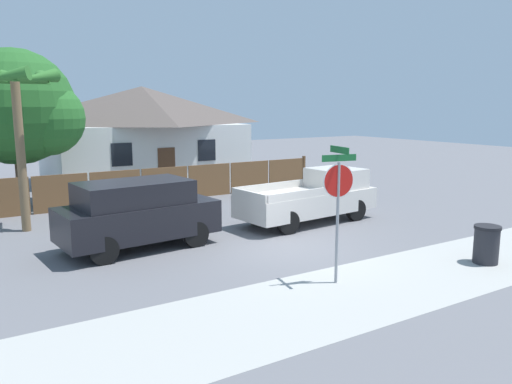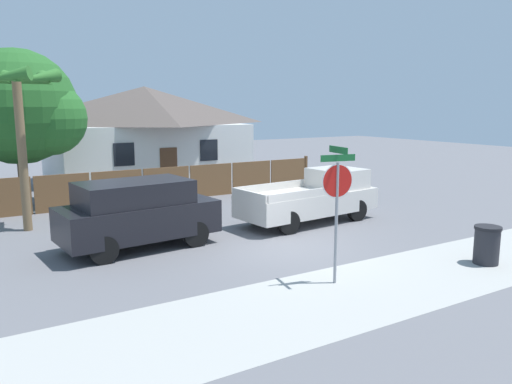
{
  "view_description": "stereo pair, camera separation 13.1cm",
  "coord_description": "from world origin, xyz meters",
  "views": [
    {
      "loc": [
        -8.05,
        -11.33,
        4.06
      ],
      "look_at": [
        -0.55,
        0.73,
        1.6
      ],
      "focal_mm": 35.0,
      "sensor_mm": 36.0,
      "label": 1
    },
    {
      "loc": [
        -7.94,
        -11.4,
        4.06
      ],
      "look_at": [
        -0.55,
        0.73,
        1.6
      ],
      "focal_mm": 35.0,
      "sensor_mm": 36.0,
      "label": 2
    }
  ],
  "objects": [
    {
      "name": "sidewalk_strip",
      "position": [
        0.0,
        -3.6,
        0.0
      ],
      "size": [
        36.0,
        3.2,
        0.01
      ],
      "color": "#A3A39E",
      "rests_on": "ground"
    },
    {
      "name": "red_suv",
      "position": [
        -3.57,
        2.29,
        1.05
      ],
      "size": [
        4.56,
        2.35,
        1.96
      ],
      "rotation": [
        0.0,
        0.0,
        0.09
      ],
      "color": "black",
      "rests_on": "ground"
    },
    {
      "name": "house",
      "position": [
        1.25,
        15.38,
        2.65
      ],
      "size": [
        10.75,
        7.08,
        5.11
      ],
      "color": "white",
      "rests_on": "ground"
    },
    {
      "name": "orange_pickup",
      "position": [
        2.8,
        2.31,
        0.87
      ],
      "size": [
        5.31,
        2.38,
        1.81
      ],
      "rotation": [
        0.0,
        0.0,
        0.09
      ],
      "color": "silver",
      "rests_on": "ground"
    },
    {
      "name": "palm_tree",
      "position": [
        -6.04,
        6.2,
        4.48
      ],
      "size": [
        2.59,
        2.79,
        5.23
      ],
      "color": "brown",
      "rests_on": "ground"
    },
    {
      "name": "oak_tree",
      "position": [
        -5.36,
        10.56,
        3.91
      ],
      "size": [
        4.81,
        4.58,
        6.31
      ],
      "color": "brown",
      "rests_on": "ground"
    },
    {
      "name": "ground_plane",
      "position": [
        0.0,
        0.0,
        0.0
      ],
      "size": [
        80.0,
        80.0,
        0.0
      ],
      "primitive_type": "plane",
      "color": "slate"
    },
    {
      "name": "stop_sign",
      "position": [
        -0.63,
        -2.91,
        2.15
      ],
      "size": [
        0.85,
        0.77,
        3.17
      ],
      "rotation": [
        0.0,
        0.0,
        -0.19
      ],
      "color": "gray",
      "rests_on": "ground"
    },
    {
      "name": "trash_bin",
      "position": [
        3.67,
        -3.85,
        0.51
      ],
      "size": [
        0.67,
        0.67,
        1.0
      ],
      "color": "#28282D",
      "rests_on": "ground"
    },
    {
      "name": "wooden_fence",
      "position": [
        -0.16,
        8.78,
        0.73
      ],
      "size": [
        15.09,
        0.12,
        1.55
      ],
      "color": "brown",
      "rests_on": "ground"
    }
  ]
}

